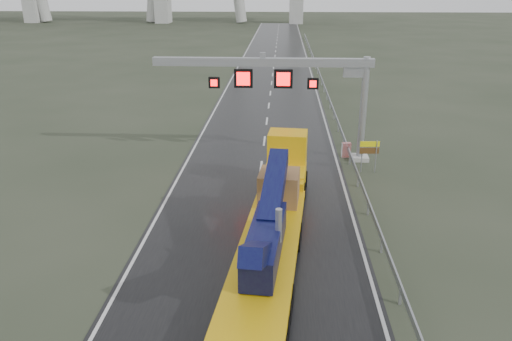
# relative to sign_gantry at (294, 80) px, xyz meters

# --- Properties ---
(ground) EXTENTS (400.00, 400.00, 0.00)m
(ground) POSITION_rel_sign_gantry_xyz_m (-2.10, -17.99, -5.61)
(ground) COLOR #2E3626
(ground) RESTS_ON ground
(road) EXTENTS (11.00, 200.00, 0.02)m
(road) POSITION_rel_sign_gantry_xyz_m (-2.10, 22.01, -5.60)
(road) COLOR black
(road) RESTS_ON ground
(guardrail) EXTENTS (0.20, 140.00, 1.40)m
(guardrail) POSITION_rel_sign_gantry_xyz_m (4.00, 12.01, -4.91)
(guardrail) COLOR gray
(guardrail) RESTS_ON ground
(sign_gantry) EXTENTS (14.90, 1.20, 7.42)m
(sign_gantry) POSITION_rel_sign_gantry_xyz_m (0.00, 0.00, 0.00)
(sign_gantry) COLOR silver
(sign_gantry) RESTS_ON ground
(heavy_haul_truck) EXTENTS (4.07, 17.61, 4.10)m
(heavy_haul_truck) POSITION_rel_sign_gantry_xyz_m (-0.94, -11.11, -4.02)
(heavy_haul_truck) COLOR #E1AE0C
(heavy_haul_truck) RESTS_ON ground
(exit_sign_pair) EXTENTS (1.27, 0.15, 2.18)m
(exit_sign_pair) POSITION_rel_sign_gantry_xyz_m (5.00, -2.45, -4.09)
(exit_sign_pair) COLOR #9C9EA5
(exit_sign_pair) RESTS_ON ground
(striped_barrier) EXTENTS (0.67, 0.43, 1.06)m
(striped_barrier) POSITION_rel_sign_gantry_xyz_m (3.90, 0.54, -5.08)
(striped_barrier) COLOR red
(striped_barrier) RESTS_ON ground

